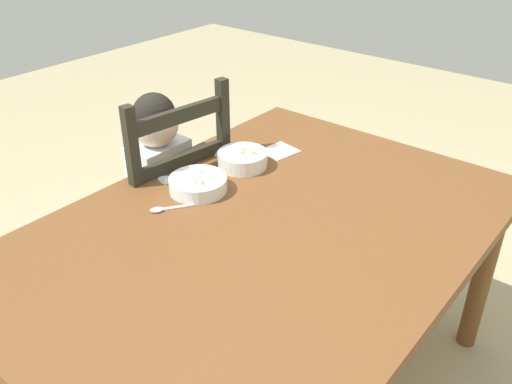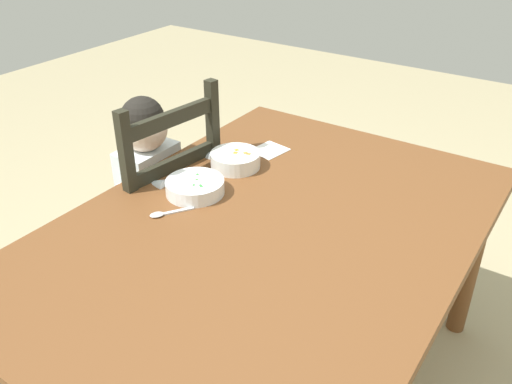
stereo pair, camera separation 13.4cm
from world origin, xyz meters
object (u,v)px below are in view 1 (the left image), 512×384
(bowl_of_carrots, at_px, (243,159))
(dining_chair, at_px, (167,213))
(bowl_of_peas, at_px, (198,184))
(spoon, at_px, (164,209))
(child_figure, at_px, (165,176))
(dining_table, at_px, (265,247))

(bowl_of_carrots, bearing_deg, dining_chair, 111.84)
(dining_chair, distance_m, bowl_of_carrots, 0.43)
(bowl_of_peas, xyz_separation_m, bowl_of_carrots, (0.22, 0.00, 0.00))
(dining_chair, relative_size, spoon, 7.90)
(bowl_of_peas, relative_size, spoon, 1.50)
(child_figure, height_order, spoon, child_figure)
(dining_chair, height_order, bowl_of_carrots, dining_chair)
(dining_chair, height_order, child_figure, dining_chair)
(bowl_of_peas, bearing_deg, dining_chair, 70.66)
(dining_chair, distance_m, child_figure, 0.16)
(dining_table, bearing_deg, spoon, 113.85)
(dining_table, relative_size, child_figure, 1.65)
(dining_chair, distance_m, bowl_of_peas, 0.42)
(dining_chair, xyz_separation_m, spoon, (-0.26, -0.30, 0.26))
(dining_chair, bearing_deg, child_figure, -15.32)
(dining_chair, bearing_deg, bowl_of_carrots, -68.16)
(dining_table, bearing_deg, bowl_of_carrots, 50.07)
(dining_table, distance_m, bowl_of_carrots, 0.40)
(bowl_of_peas, relative_size, bowl_of_carrots, 1.08)
(child_figure, xyz_separation_m, spoon, (-0.26, -0.30, 0.10))
(bowl_of_peas, bearing_deg, dining_table, -94.80)
(spoon, bearing_deg, dining_table, -66.15)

